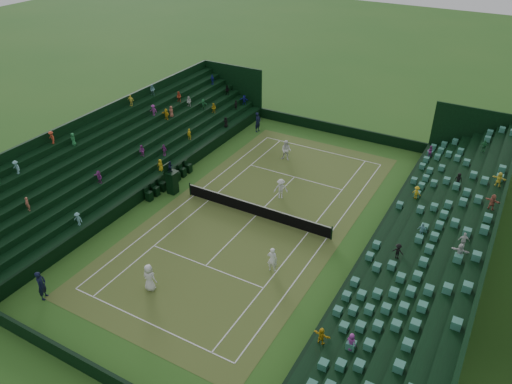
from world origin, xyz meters
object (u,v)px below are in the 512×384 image
(player_near_west, at_px, (149,278))
(player_near_east, at_px, (272,259))
(umpire_chair, at_px, (172,179))
(tennis_net, at_px, (256,210))
(player_far_east, at_px, (281,189))
(player_far_west, at_px, (286,150))

(player_near_west, xyz_separation_m, player_near_east, (5.43, 4.98, -0.02))
(umpire_chair, xyz_separation_m, player_near_east, (10.97, -4.34, -0.31))
(tennis_net, bearing_deg, player_near_east, -51.16)
(umpire_chair, xyz_separation_m, player_far_east, (7.59, 3.42, -0.37))
(tennis_net, bearing_deg, player_near_west, -99.43)
(umpire_chair, distance_m, player_far_west, 10.54)
(umpire_chair, bearing_deg, tennis_net, 3.16)
(umpire_chair, distance_m, player_far_east, 8.33)
(player_near_west, distance_m, player_near_east, 7.37)
(player_far_west, distance_m, player_far_east, 6.24)
(player_far_west, relative_size, player_far_east, 1.12)
(player_near_west, bearing_deg, player_far_east, -101.60)
(tennis_net, relative_size, umpire_chair, 4.25)
(umpire_chair, height_order, player_near_west, umpire_chair)
(player_near_east, distance_m, player_far_east, 8.47)
(player_far_west, bearing_deg, player_far_east, -76.17)
(player_near_east, bearing_deg, player_far_west, -77.88)
(umpire_chair, bearing_deg, player_near_west, -59.30)
(tennis_net, xyz_separation_m, umpire_chair, (-7.15, -0.40, 0.65))
(tennis_net, xyz_separation_m, player_far_east, (0.44, 3.02, 0.28))
(player_far_east, bearing_deg, player_far_west, 82.23)
(player_near_east, relative_size, player_far_west, 0.96)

